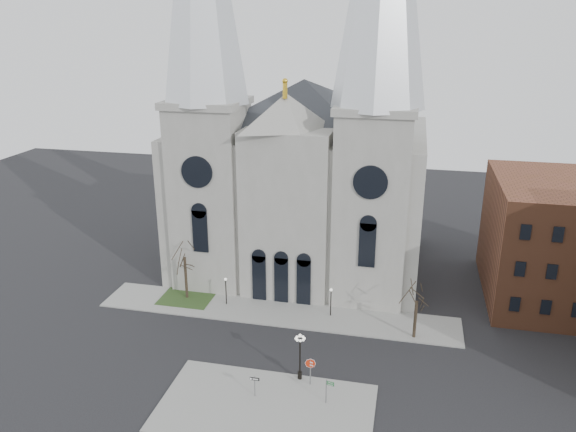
% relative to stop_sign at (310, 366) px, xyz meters
% --- Properties ---
extents(ground, '(160.00, 160.00, 0.00)m').
position_rel_stop_sign_xyz_m(ground, '(-6.08, 1.15, -2.03)').
color(ground, black).
rests_on(ground, ground).
extents(sidewalk_near, '(18.00, 10.00, 0.14)m').
position_rel_stop_sign_xyz_m(sidewalk_near, '(-3.08, -3.85, -1.96)').
color(sidewalk_near, gray).
rests_on(sidewalk_near, ground).
extents(sidewalk_far, '(40.00, 6.00, 0.14)m').
position_rel_stop_sign_xyz_m(sidewalk_far, '(-6.08, 12.15, -1.96)').
color(sidewalk_far, gray).
rests_on(sidewalk_far, ground).
extents(grass_patch, '(6.00, 5.00, 0.18)m').
position_rel_stop_sign_xyz_m(grass_patch, '(-17.08, 13.15, -1.94)').
color(grass_patch, '#2B441D').
rests_on(grass_patch, ground).
extents(cathedral, '(33.00, 26.66, 54.00)m').
position_rel_stop_sign_xyz_m(cathedral, '(-6.08, 24.01, 16.45)').
color(cathedral, gray).
rests_on(cathedral, ground).
extents(bg_building_brick, '(14.00, 18.00, 14.00)m').
position_rel_stop_sign_xyz_m(bg_building_brick, '(23.92, 23.15, 4.97)').
color(bg_building_brick, brown).
rests_on(bg_building_brick, ground).
extents(tree_left, '(3.20, 3.20, 7.50)m').
position_rel_stop_sign_xyz_m(tree_left, '(-17.08, 13.15, 3.55)').
color(tree_left, black).
rests_on(tree_left, ground).
extents(tree_right, '(3.20, 3.20, 6.00)m').
position_rel_stop_sign_xyz_m(tree_right, '(8.92, 10.15, 2.44)').
color(tree_right, black).
rests_on(tree_right, ground).
extents(ped_lamp_left, '(0.32, 0.32, 3.26)m').
position_rel_stop_sign_xyz_m(ped_lamp_left, '(-12.08, 12.65, 0.30)').
color(ped_lamp_left, black).
rests_on(ped_lamp_left, sidewalk_far).
extents(ped_lamp_right, '(0.32, 0.32, 3.26)m').
position_rel_stop_sign_xyz_m(ped_lamp_right, '(-0.08, 12.65, 0.30)').
color(ped_lamp_right, black).
rests_on(ped_lamp_right, sidewalk_far).
extents(stop_sign, '(0.94, 0.26, 2.67)m').
position_rel_stop_sign_xyz_m(stop_sign, '(0.00, 0.00, 0.00)').
color(stop_sign, slate).
rests_on(stop_sign, sidewalk_near).
extents(globe_lamp, '(1.21, 1.21, 4.60)m').
position_rel_stop_sign_xyz_m(globe_lamp, '(-1.08, 0.65, 1.00)').
color(globe_lamp, black).
rests_on(globe_lamp, sidewalk_near).
extents(one_way_sign, '(0.86, 0.08, 1.97)m').
position_rel_stop_sign_xyz_m(one_way_sign, '(-4.36, -2.64, -0.54)').
color(one_way_sign, slate).
rests_on(one_way_sign, sidewalk_near).
extents(street_name_sign, '(0.73, 0.20, 2.30)m').
position_rel_stop_sign_xyz_m(street_name_sign, '(1.85, -2.23, -0.53)').
color(street_name_sign, slate).
rests_on(street_name_sign, sidewalk_near).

